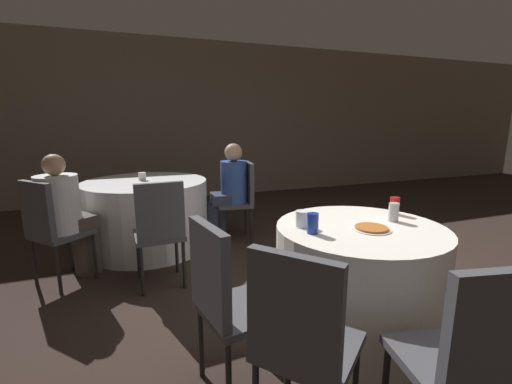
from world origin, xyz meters
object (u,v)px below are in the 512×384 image
at_px(chair_far_southwest, 50,224).
at_px(person_blue_shirt, 227,193).
at_px(table_near, 357,282).
at_px(chair_near_south, 472,354).
at_px(chair_far_south, 160,226).
at_px(soda_can_blue, 313,223).
at_px(chair_near_west, 226,294).
at_px(soda_can_silver, 394,212).
at_px(table_far, 147,214).
at_px(chair_far_east, 242,194).
at_px(pizza_plate_near, 371,228).
at_px(chair_near_southwest, 301,335).
at_px(person_white_shirt, 68,217).
at_px(soda_can_red, 395,206).

xyz_separation_m(chair_far_southwest, person_blue_shirt, (1.71, 0.60, 0.02)).
bearing_deg(table_near, person_blue_shirt, 97.87).
relative_size(chair_near_south, chair_far_south, 1.00).
xyz_separation_m(table_near, soda_can_blue, (-0.35, -0.01, 0.44)).
relative_size(chair_near_west, chair_far_southwest, 1.00).
xyz_separation_m(person_blue_shirt, soda_can_blue, (-0.06, -2.09, 0.24)).
bearing_deg(soda_can_silver, table_far, 123.88).
xyz_separation_m(chair_far_east, pizza_plate_near, (0.14, -2.13, 0.21)).
relative_size(chair_near_southwest, chair_near_west, 1.00).
bearing_deg(chair_far_south, table_far, 90.00).
relative_size(chair_far_east, soda_can_blue, 7.65).
distance_m(table_far, person_white_shirt, 0.94).
bearing_deg(person_blue_shirt, soda_can_red, -152.33).
xyz_separation_m(chair_near_southwest, person_blue_shirt, (0.44, 2.68, 0.02)).
xyz_separation_m(chair_far_east, soda_can_red, (0.52, -1.89, 0.26)).
height_order(chair_near_west, person_blue_shirt, person_blue_shirt).
relative_size(chair_near_west, chair_far_south, 1.00).
xyz_separation_m(chair_near_southwest, pizza_plate_near, (0.75, 0.52, 0.21)).
bearing_deg(pizza_plate_near, chair_far_south, 134.02).
distance_m(chair_far_east, pizza_plate_near, 2.14).
relative_size(chair_near_south, soda_can_blue, 7.65).
distance_m(person_blue_shirt, pizza_plate_near, 2.18).
relative_size(chair_far_east, soda_can_red, 7.65).
bearing_deg(chair_near_west, person_blue_shirt, 153.50).
bearing_deg(chair_near_southwest, table_far, 149.94).
xyz_separation_m(pizza_plate_near, soda_can_red, (0.38, 0.24, 0.05)).
bearing_deg(chair_near_south, chair_near_southwest, 160.52).
height_order(chair_near_southwest, pizza_plate_near, chair_near_southwest).
relative_size(chair_far_south, soda_can_red, 7.65).
bearing_deg(chair_far_south, chair_near_south, -68.05).
distance_m(chair_near_southwest, person_white_shirt, 2.47).
relative_size(table_near, chair_near_west, 1.14).
height_order(chair_near_south, chair_near_west, same).
height_order(table_far, chair_far_south, chair_far_south).
height_order(chair_near_southwest, soda_can_silver, chair_near_southwest).
relative_size(table_far, person_white_shirt, 1.18).
bearing_deg(table_near, chair_far_southwest, 143.45).
distance_m(chair_near_southwest, chair_far_south, 1.77).
relative_size(chair_near_west, person_white_shirt, 0.82).
relative_size(chair_far_south, pizza_plate_near, 4.01).
distance_m(chair_near_south, person_white_shirt, 3.03).
xyz_separation_m(chair_near_southwest, chair_near_west, (-0.20, 0.43, 0.00)).
distance_m(person_white_shirt, soda_can_silver, 2.67).
bearing_deg(chair_far_east, table_near, -168.87).
xyz_separation_m(chair_far_southwest, soda_can_red, (2.40, -1.32, 0.26)).
height_order(chair_near_south, chair_far_east, same).
bearing_deg(table_near, chair_far_south, 135.39).
distance_m(table_near, chair_near_south, 0.96).
xyz_separation_m(table_near, person_blue_shirt, (-0.29, 2.08, 0.20)).
distance_m(table_near, person_white_shirt, 2.47).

